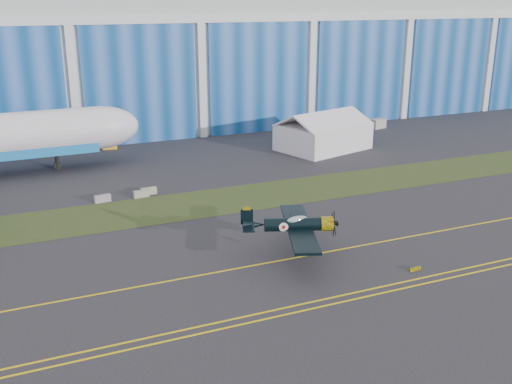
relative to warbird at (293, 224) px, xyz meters
name	(u,v)px	position (x,y,z in m)	size (l,w,h in m)	color
ground	(151,260)	(-13.02, 4.54, -3.33)	(260.00, 260.00, 0.00)	#2F2D33
grass_median	(121,214)	(-13.02, 18.54, -3.31)	(260.00, 10.00, 0.02)	#475128
hangar	(56,47)	(-13.02, 76.32, 11.63)	(220.00, 45.70, 30.00)	silver
taxiway_centreline	(164,282)	(-13.02, -0.46, -3.32)	(200.00, 0.20, 0.02)	yellow
edge_line_near	(197,334)	(-13.02, -9.96, -3.32)	(80.00, 0.20, 0.02)	yellow
edge_line_far	(193,328)	(-13.02, -8.96, -3.32)	(80.00, 0.20, 0.02)	yellow
guard_board_right	(415,269)	(8.98, -7.46, -3.15)	(1.20, 0.15, 0.35)	yellow
warbird	(293,224)	(0.00, 0.00, 0.00)	(14.19, 15.50, 3.76)	black
tent	(323,130)	(24.26, 36.95, -0.09)	(16.26, 13.73, 6.48)	white
shipping_container	(55,145)	(-17.05, 51.78, -2.01)	(6.06, 2.43, 2.63)	silver
tug	(110,145)	(-8.35, 51.42, -2.65)	(2.33, 1.46, 1.36)	yellow
gse_box	(378,124)	(42.36, 47.39, -2.42)	(3.03, 1.62, 1.82)	#ACA59F
barrier_a	(103,199)	(-14.23, 23.96, -2.88)	(2.00, 0.60, 0.90)	#A08899
barrier_b	(141,194)	(-9.40, 23.88, -2.88)	(2.00, 0.60, 0.90)	#9D9585
barrier_c	(149,191)	(-8.25, 24.65, -2.88)	(2.00, 0.60, 0.90)	#9DA083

